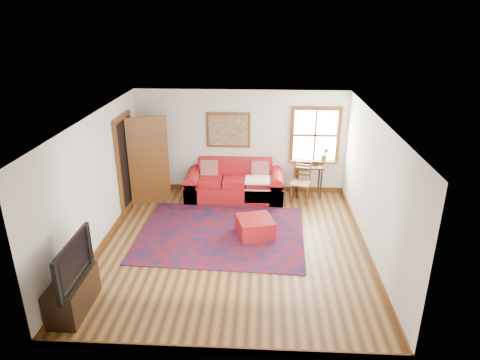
# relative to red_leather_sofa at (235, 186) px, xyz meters

# --- Properties ---
(ground) EXTENTS (5.50, 5.50, 0.00)m
(ground) POSITION_rel_red_leather_sofa_xyz_m (0.12, -2.31, -0.30)
(ground) COLOR #472B13
(ground) RESTS_ON ground
(room_envelope) EXTENTS (5.04, 5.54, 2.52)m
(room_envelope) POSITION_rel_red_leather_sofa_xyz_m (0.12, -2.29, 1.35)
(room_envelope) COLOR silver
(room_envelope) RESTS_ON ground
(window) EXTENTS (1.18, 0.20, 1.38)m
(window) POSITION_rel_red_leather_sofa_xyz_m (1.90, 0.40, 1.02)
(window) COLOR white
(window) RESTS_ON ground
(doorway) EXTENTS (0.89, 1.08, 2.14)m
(doorway) POSITION_rel_red_leather_sofa_xyz_m (-2.08, -0.52, 0.77)
(doorway) COLOR black
(doorway) RESTS_ON ground
(framed_artwork) EXTENTS (1.05, 0.07, 0.85)m
(framed_artwork) POSITION_rel_red_leather_sofa_xyz_m (-0.18, 0.41, 1.25)
(framed_artwork) COLOR brown
(framed_artwork) RESTS_ON ground
(persian_rug) EXTENTS (3.38, 2.75, 0.02)m
(persian_rug) POSITION_rel_red_leather_sofa_xyz_m (-0.15, -1.83, -0.29)
(persian_rug) COLOR maroon
(persian_rug) RESTS_ON ground
(red_leather_sofa) EXTENTS (2.29, 0.95, 0.90)m
(red_leather_sofa) POSITION_rel_red_leather_sofa_xyz_m (0.00, 0.00, 0.00)
(red_leather_sofa) COLOR #A6151A
(red_leather_sofa) RESTS_ON ground
(red_ottoman) EXTENTS (0.82, 0.82, 0.38)m
(red_ottoman) POSITION_rel_red_leather_sofa_xyz_m (0.53, -1.85, -0.11)
(red_ottoman) COLOR #A6151A
(red_ottoman) RESTS_ON ground
(side_table) EXTENTS (0.66, 0.49, 0.78)m
(side_table) POSITION_rel_red_leather_sofa_xyz_m (1.76, 0.22, 0.36)
(side_table) COLOR black
(side_table) RESTS_ON ground
(ladder_back_chair) EXTENTS (0.53, 0.51, 0.93)m
(ladder_back_chair) POSITION_rel_red_leather_sofa_xyz_m (1.56, -0.08, 0.20)
(ladder_back_chair) COLOR tan
(ladder_back_chair) RESTS_ON ground
(media_cabinet) EXTENTS (0.45, 1.00, 0.55)m
(media_cabinet) POSITION_rel_red_leather_sofa_xyz_m (-2.14, -4.26, -0.02)
(media_cabinet) COLOR black
(media_cabinet) RESTS_ON ground
(television) EXTENTS (0.15, 1.16, 0.67)m
(television) POSITION_rel_red_leather_sofa_xyz_m (-2.12, -4.33, 0.59)
(television) COLOR black
(television) RESTS_ON media_cabinet
(candle_hurricane) EXTENTS (0.12, 0.12, 0.18)m
(candle_hurricane) POSITION_rel_red_leather_sofa_xyz_m (-2.09, -3.90, 0.34)
(candle_hurricane) COLOR silver
(candle_hurricane) RESTS_ON media_cabinet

